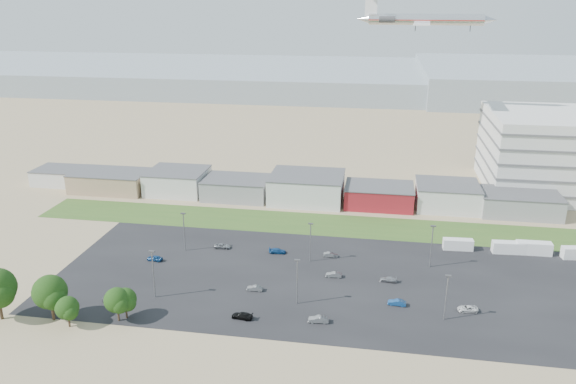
% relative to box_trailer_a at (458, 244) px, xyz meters
% --- Properties ---
extents(ground, '(700.00, 700.00, 0.00)m').
position_rel_box_trailer_a_xyz_m(ground, '(-35.86, -41.29, -1.35)').
color(ground, '#957E5F').
rests_on(ground, ground).
extents(parking_lot, '(120.00, 50.00, 0.01)m').
position_rel_box_trailer_a_xyz_m(parking_lot, '(-30.86, -21.29, -1.35)').
color(parking_lot, black).
rests_on(parking_lot, ground).
extents(grass_strip, '(160.00, 16.00, 0.02)m').
position_rel_box_trailer_a_xyz_m(grass_strip, '(-35.86, 10.71, -1.34)').
color(grass_strip, '#345720').
rests_on(grass_strip, ground).
extents(hills_backdrop, '(700.00, 200.00, 9.00)m').
position_rel_box_trailer_a_xyz_m(hills_backdrop, '(4.14, 273.71, 3.15)').
color(hills_backdrop, gray).
rests_on(hills_backdrop, ground).
extents(building_row, '(170.00, 20.00, 8.00)m').
position_rel_box_trailer_a_xyz_m(building_row, '(-52.86, 29.71, 2.65)').
color(building_row, silver).
rests_on(building_row, ground).
extents(box_trailer_a, '(7.32, 2.61, 2.71)m').
position_rel_box_trailer_a_xyz_m(box_trailer_a, '(0.00, 0.00, 0.00)').
color(box_trailer_a, silver).
rests_on(box_trailer_a, ground).
extents(box_trailer_b, '(7.78, 2.85, 2.87)m').
position_rel_box_trailer_a_xyz_m(box_trailer_b, '(11.90, -0.05, 0.08)').
color(box_trailer_b, silver).
rests_on(box_trailer_b, ground).
extents(box_trailer_c, '(8.27, 2.73, 3.08)m').
position_rel_box_trailer_a_xyz_m(box_trailer_c, '(17.88, 0.34, 0.19)').
color(box_trailer_c, silver).
rests_on(box_trailer_c, ground).
extents(tree_left, '(7.03, 7.03, 10.54)m').
position_rel_box_trailer_a_xyz_m(tree_left, '(-80.98, -46.39, 3.92)').
color(tree_left, black).
rests_on(tree_left, ground).
extents(tree_mid, '(4.73, 4.73, 7.10)m').
position_rel_box_trailer_a_xyz_m(tree_mid, '(-76.63, -48.21, 2.20)').
color(tree_mid, black).
rests_on(tree_mid, ground).
extents(tree_right, '(5.23, 5.23, 7.85)m').
position_rel_box_trailer_a_xyz_m(tree_right, '(-68.35, -44.68, 2.57)').
color(tree_right, black).
rests_on(tree_right, ground).
extents(tree_near, '(4.76, 4.76, 7.14)m').
position_rel_box_trailer_a_xyz_m(tree_near, '(-67.29, -43.45, 2.22)').
color(tree_near, black).
rests_on(tree_near, ground).
extents(lightpole_front_l, '(1.24, 0.52, 10.55)m').
position_rel_box_trailer_a_xyz_m(lightpole_front_l, '(-64.89, -34.92, 3.92)').
color(lightpole_front_l, slate).
rests_on(lightpole_front_l, ground).
extents(lightpole_front_m, '(1.16, 0.48, 9.85)m').
position_rel_box_trailer_a_xyz_m(lightpole_front_m, '(-35.37, -32.60, 3.57)').
color(lightpole_front_m, slate).
rests_on(lightpole_front_m, ground).
extents(lightpole_front_r, '(1.12, 0.47, 9.55)m').
position_rel_box_trailer_a_xyz_m(lightpole_front_r, '(-6.35, -33.85, 3.42)').
color(lightpole_front_r, slate).
rests_on(lightpole_front_r, ground).
extents(lightpole_back_l, '(1.16, 0.48, 9.88)m').
position_rel_box_trailer_a_xyz_m(lightpole_back_l, '(-66.49, -11.82, 3.59)').
color(lightpole_back_l, slate).
rests_on(lightpole_back_l, ground).
extents(lightpole_back_m, '(1.14, 0.47, 9.68)m').
position_rel_box_trailer_a_xyz_m(lightpole_back_m, '(-35.24, -12.72, 3.49)').
color(lightpole_back_m, slate).
rests_on(lightpole_back_m, ground).
extents(lightpole_back_r, '(1.21, 0.51, 10.31)m').
position_rel_box_trailer_a_xyz_m(lightpole_back_r, '(-7.48, -11.02, 3.80)').
color(lightpole_back_r, slate).
rests_on(lightpole_back_r, ground).
extents(airliner, '(45.03, 32.22, 12.76)m').
position_rel_box_trailer_a_xyz_m(airliner, '(-8.37, 56.61, 51.50)').
color(airliner, silver).
extents(parked_car_0, '(4.23, 2.39, 1.12)m').
position_rel_box_trailer_a_xyz_m(parked_car_0, '(-1.45, -29.93, -0.79)').
color(parked_car_0, silver).
rests_on(parked_car_0, ground).
extents(parked_car_1, '(3.80, 1.61, 1.22)m').
position_rel_box_trailer_a_xyz_m(parked_car_1, '(-15.29, -29.90, -0.74)').
color(parked_car_1, navy).
rests_on(parked_car_1, ground).
extents(parked_car_3, '(4.41, 2.24, 1.23)m').
position_rel_box_trailer_a_xyz_m(parked_car_3, '(-45.04, -39.99, -0.74)').
color(parked_car_3, black).
rests_on(parked_car_3, ground).
extents(parked_car_4, '(3.46, 1.22, 1.14)m').
position_rel_box_trailer_a_xyz_m(parked_car_4, '(-45.05, -28.77, -0.78)').
color(parked_car_4, '#595B5E').
rests_on(parked_car_4, ground).
extents(parked_car_5, '(3.94, 2.00, 1.28)m').
position_rel_box_trailer_a_xyz_m(parked_car_5, '(-71.70, -18.57, -0.71)').
color(parked_car_5, navy).
rests_on(parked_car_5, ground).
extents(parked_car_6, '(4.30, 2.04, 1.21)m').
position_rel_box_trailer_a_xyz_m(parked_car_6, '(-43.73, -9.61, -0.75)').
color(parked_car_6, navy).
rests_on(parked_car_6, ground).
extents(parked_car_7, '(3.59, 1.34, 1.17)m').
position_rel_box_trailer_a_xyz_m(parked_car_7, '(-29.03, -19.81, -0.77)').
color(parked_car_7, '#595B5E').
rests_on(parked_car_7, ground).
extents(parked_car_9, '(4.19, 2.12, 1.14)m').
position_rel_box_trailer_a_xyz_m(parked_car_9, '(-57.84, -9.00, -0.78)').
color(parked_car_9, '#A5A5AA').
rests_on(parked_car_9, ground).
extents(parked_car_10, '(4.09, 1.81, 1.17)m').
position_rel_box_trailer_a_xyz_m(parked_car_10, '(-72.74, -38.31, -0.77)').
color(parked_car_10, '#595B5E').
rests_on(parked_car_10, ground).
extents(parked_car_11, '(3.44, 1.25, 1.13)m').
position_rel_box_trailer_a_xyz_m(parked_car_11, '(-30.73, -9.55, -0.79)').
color(parked_car_11, '#595B5E').
rests_on(parked_car_11, ground).
extents(parked_car_12, '(3.91, 1.99, 1.09)m').
position_rel_box_trailer_a_xyz_m(parked_car_12, '(-17.04, -19.97, -0.81)').
color(parked_car_12, '#A5A5AA').
rests_on(parked_car_12, ground).
extents(parked_car_13, '(4.05, 1.67, 1.31)m').
position_rel_box_trailer_a_xyz_m(parked_car_13, '(-30.24, -38.88, -0.70)').
color(parked_car_13, '#595B5E').
rests_on(parked_car_13, ground).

